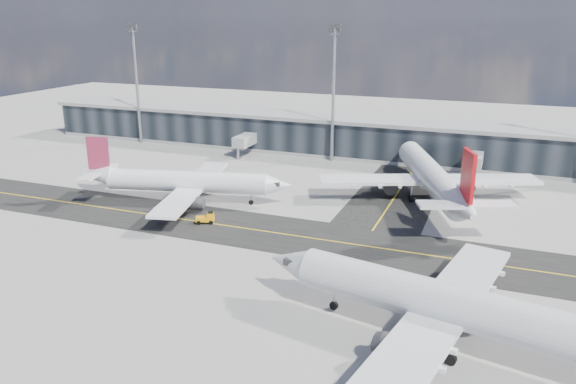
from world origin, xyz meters
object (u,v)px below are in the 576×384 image
(airliner_near, at_px, (460,308))
(baggage_tug, at_px, (207,218))
(service_van, at_px, (450,196))
(airliner_af, at_px, (184,182))
(airliner_redtail, at_px, (432,177))

(airliner_near, bearing_deg, baggage_tug, 73.11)
(airliner_near, relative_size, baggage_tug, 13.71)
(service_van, bearing_deg, baggage_tug, -169.01)
(airliner_af, xyz_separation_m, service_van, (42.53, 17.67, -2.97))
(airliner_redtail, xyz_separation_m, airliner_near, (8.55, -44.57, -0.20))
(airliner_af, bearing_deg, service_van, 99.21)
(service_van, bearing_deg, airliner_af, 176.58)
(airliner_near, distance_m, baggage_tug, 44.68)
(airliner_af, xyz_separation_m, airliner_near, (47.91, -28.88, 0.58))
(airliner_af, relative_size, baggage_tug, 11.77)
(airliner_af, relative_size, airliner_near, 0.86)
(airliner_near, bearing_deg, service_van, 17.87)
(airliner_near, bearing_deg, airliner_redtail, 22.14)
(airliner_af, xyz_separation_m, airliner_redtail, (39.36, 15.69, 0.78))
(airliner_near, height_order, service_van, airliner_near)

